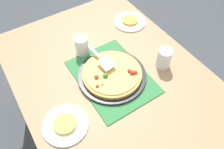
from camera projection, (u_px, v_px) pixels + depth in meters
name	position (u px, v px, depth m)	size (l,w,h in m)	color
ground_plane	(112.00, 131.00, 1.81)	(8.00, 8.00, 0.00)	#3D4247
dining_table	(112.00, 88.00, 1.30)	(1.40, 1.00, 0.75)	#9E7A56
placemat	(112.00, 76.00, 1.21)	(0.48, 0.36, 0.01)	#2D753D
pizza_pan	(112.00, 75.00, 1.21)	(0.38, 0.38, 0.01)	black
pizza	(112.00, 73.00, 1.19)	(0.33, 0.33, 0.05)	tan
plate_near_left	(130.00, 22.00, 1.51)	(0.22, 0.22, 0.01)	white
plate_far_right	(66.00, 125.00, 1.03)	(0.22, 0.22, 0.01)	white
served_slice_left	(130.00, 20.00, 1.50)	(0.11, 0.11, 0.02)	gold
served_slice_right	(65.00, 123.00, 1.02)	(0.11, 0.11, 0.02)	#EAB747
cup_near	(164.00, 58.00, 1.22)	(0.08, 0.08, 0.12)	white
cup_far	(82.00, 46.00, 1.28)	(0.08, 0.08, 0.12)	white
pizza_server	(101.00, 58.00, 1.21)	(0.23, 0.08, 0.01)	silver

